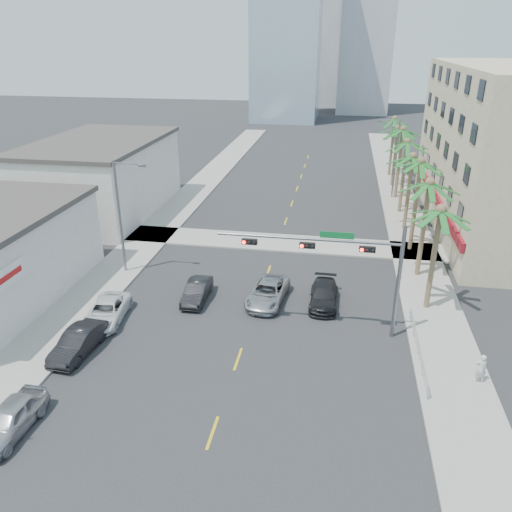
{
  "coord_description": "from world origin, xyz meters",
  "views": [
    {
      "loc": [
        5.14,
        -19.63,
        17.24
      ],
      "look_at": [
        -0.15,
        11.04,
        3.5
      ],
      "focal_mm": 35.0,
      "sensor_mm": 36.0,
      "label": 1
    }
  ],
  "objects": [
    {
      "name": "tower_far_left",
      "position": [
        -8.0,
        95.0,
        24.0
      ],
      "size": [
        14.0,
        14.0,
        48.0
      ],
      "primitive_type": "cube",
      "color": "#99B2C6",
      "rests_on": "ground"
    },
    {
      "name": "sidewalk_right",
      "position": [
        12.0,
        20.0,
        0.07
      ],
      "size": [
        4.0,
        120.0,
        0.15
      ],
      "primitive_type": "cube",
      "color": "gray",
      "rests_on": "ground"
    },
    {
      "name": "sidewalk_left",
      "position": [
        -12.0,
        20.0,
        0.07
      ],
      "size": [
        4.0,
        120.0,
        0.15
      ],
      "primitive_type": "cube",
      "color": "gray",
      "rests_on": "ground"
    },
    {
      "name": "car_parked_far",
      "position": [
        -9.4,
        6.78,
        0.68
      ],
      "size": [
        2.79,
        5.11,
        1.36
      ],
      "primitive_type": "imported",
      "rotation": [
        0.0,
        0.0,
        0.11
      ],
      "color": "white",
      "rests_on": "ground"
    },
    {
      "name": "ground",
      "position": [
        0.0,
        0.0,
        0.0
      ],
      "size": [
        260.0,
        260.0,
        0.0
      ],
      "primitive_type": "plane",
      "color": "#262628",
      "rests_on": "ground"
    },
    {
      "name": "palm_tree_1",
      "position": [
        11.6,
        17.2,
        7.43
      ],
      "size": [
        4.8,
        4.8,
        8.16
      ],
      "color": "brown",
      "rests_on": "ground"
    },
    {
      "name": "pedestrian",
      "position": [
        13.26,
        4.01,
        1.0
      ],
      "size": [
        0.65,
        0.46,
        1.7
      ],
      "primitive_type": "imported",
      "rotation": [
        0.0,
        0.0,
        3.23
      ],
      "color": "silver",
      "rests_on": "sidewalk_right"
    },
    {
      "name": "car_parked_near",
      "position": [
        -9.4,
        -3.53,
        0.75
      ],
      "size": [
        1.86,
        4.43,
        1.5
      ],
      "primitive_type": "imported",
      "rotation": [
        0.0,
        0.0,
        -0.02
      ],
      "color": "#B5B6BA",
      "rests_on": "ground"
    },
    {
      "name": "car_lane_right",
      "position": [
        4.59,
        11.44,
        0.68
      ],
      "size": [
        1.91,
        4.69,
        1.36
      ],
      "primitive_type": "imported",
      "rotation": [
        0.0,
        0.0,
        -0.0
      ],
      "color": "black",
      "rests_on": "ground"
    },
    {
      "name": "palm_tree_2",
      "position": [
        11.6,
        22.4,
        7.78
      ],
      "size": [
        4.8,
        4.8,
        8.52
      ],
      "color": "brown",
      "rests_on": "ground"
    },
    {
      "name": "car_lane_left",
      "position": [
        -4.31,
        10.52,
        0.68
      ],
      "size": [
        1.52,
        4.16,
        1.36
      ],
      "primitive_type": "imported",
      "rotation": [
        0.0,
        0.0,
        0.02
      ],
      "color": "black",
      "rests_on": "ground"
    },
    {
      "name": "palm_tree_3",
      "position": [
        11.6,
        27.6,
        7.08
      ],
      "size": [
        4.8,
        4.8,
        7.8
      ],
      "color": "brown",
      "rests_on": "ground"
    },
    {
      "name": "palm_tree_6",
      "position": [
        11.6,
        43.2,
        7.08
      ],
      "size": [
        4.8,
        4.8,
        7.8
      ],
      "color": "brown",
      "rests_on": "ground"
    },
    {
      "name": "tower_far_center",
      "position": [
        -3.0,
        125.0,
        21.0
      ],
      "size": [
        16.0,
        16.0,
        42.0
      ],
      "primitive_type": "cube",
      "color": "#ADADB2",
      "rests_on": "ground"
    },
    {
      "name": "palm_tree_7",
      "position": [
        11.6,
        48.4,
        7.43
      ],
      "size": [
        4.8,
        4.8,
        8.16
      ],
      "color": "brown",
      "rests_on": "ground"
    },
    {
      "name": "guardrail",
      "position": [
        10.3,
        6.0,
        0.67
      ],
      "size": [
        0.08,
        8.08,
        1.0
      ],
      "color": "silver",
      "rests_on": "ground"
    },
    {
      "name": "streetlight_left",
      "position": [
        -11.0,
        14.0,
        5.06
      ],
      "size": [
        2.55,
        0.25,
        9.0
      ],
      "color": "slate",
      "rests_on": "ground"
    },
    {
      "name": "palm_tree_5",
      "position": [
        11.6,
        38.0,
        7.78
      ],
      "size": [
        4.8,
        4.8,
        8.52
      ],
      "color": "brown",
      "rests_on": "ground"
    },
    {
      "name": "streetlight_right",
      "position": [
        11.0,
        38.0,
        5.06
      ],
      "size": [
        2.55,
        0.25,
        9.0
      ],
      "color": "slate",
      "rests_on": "ground"
    },
    {
      "name": "traffic_signal_mast",
      "position": [
        5.78,
        7.95,
        5.06
      ],
      "size": [
        11.12,
        0.54,
        7.2
      ],
      "color": "slate",
      "rests_on": "ground"
    },
    {
      "name": "palm_tree_0",
      "position": [
        11.6,
        12.0,
        7.08
      ],
      "size": [
        4.8,
        4.8,
        7.8
      ],
      "color": "brown",
      "rests_on": "ground"
    },
    {
      "name": "building_left_far",
      "position": [
        -19.5,
        28.0,
        3.6
      ],
      "size": [
        11.0,
        18.0,
        7.2
      ],
      "primitive_type": "cube",
      "color": "beige",
      "rests_on": "ground"
    },
    {
      "name": "car_parked_mid",
      "position": [
        -9.4,
        3.02,
        0.74
      ],
      "size": [
        1.89,
        4.57,
        1.47
      ],
      "primitive_type": "imported",
      "rotation": [
        0.0,
        0.0,
        -0.08
      ],
      "color": "black",
      "rests_on": "ground"
    },
    {
      "name": "sidewalk_cross",
      "position": [
        0.0,
        22.0,
        0.07
      ],
      "size": [
        80.0,
        4.0,
        0.15
      ],
      "primitive_type": "cube",
      "color": "gray",
      "rests_on": "ground"
    },
    {
      "name": "car_lane_center",
      "position": [
        0.67,
        11.13,
        0.72
      ],
      "size": [
        2.87,
        5.39,
        1.44
      ],
      "primitive_type": "imported",
      "rotation": [
        0.0,
        0.0,
        -0.1
      ],
      "color": "#AEAEB3",
      "rests_on": "ground"
    },
    {
      "name": "palm_tree_4",
      "position": [
        11.6,
        32.8,
        7.43
      ],
      "size": [
        4.8,
        4.8,
        8.16
      ],
      "color": "brown",
      "rests_on": "ground"
    }
  ]
}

